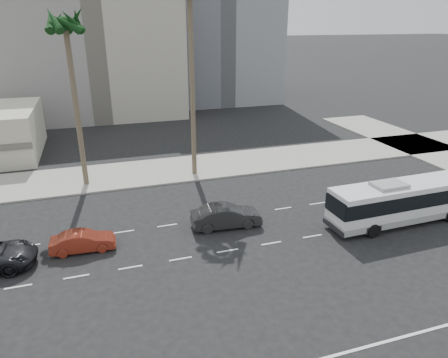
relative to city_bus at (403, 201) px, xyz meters
name	(u,v)px	position (x,y,z in m)	size (l,w,h in m)	color
ground	(312,236)	(-7.00, 0.03, -1.67)	(700.00, 700.00, 0.00)	black
sidewalk_north	(236,163)	(-7.00, 15.53, -1.60)	(120.00, 7.00, 0.15)	gray
midrise_beige_west	(95,53)	(-19.00, 45.03, 7.33)	(24.00, 18.00, 18.00)	gray
midrise_gray_center	(211,23)	(1.00, 52.03, 11.33)	(20.00, 20.00, 26.00)	slate
city_bus	(403,201)	(0.00, 0.00, 0.00)	(11.14, 2.75, 3.18)	silver
car_a	(226,216)	(-12.07, 3.15, -0.87)	(4.87, 1.70, 1.61)	black
car_b	(83,241)	(-21.58, 2.88, -1.03)	(3.93, 1.37, 1.29)	maroon
palm_mid	(65,28)	(-21.39, 14.14, 11.31)	(4.67, 4.67, 14.43)	brown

